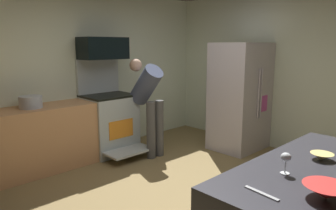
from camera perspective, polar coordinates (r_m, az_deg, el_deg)
name	(u,v)px	position (r m, az deg, el deg)	size (l,w,h in m)	color
ground_plane	(183,201)	(3.72, 2.77, -17.01)	(5.20, 4.80, 0.02)	olive
wall_back	(77,72)	(5.20, -16.27, 5.69)	(5.20, 0.12, 2.60)	silver
wall_right	(293,72)	(5.45, 21.70, 5.58)	(0.12, 4.80, 2.60)	silver
lower_cabinet_run	(32,141)	(4.67, -23.48, -5.97)	(2.40, 0.60, 0.90)	tan
oven_range	(109,122)	(5.17, -10.64, -3.00)	(0.76, 1.02, 1.51)	#B4C0C0
microwave	(103,48)	(5.10, -11.69, 10.07)	(0.74, 0.38, 0.34)	black
refrigerator	(240,97)	(5.35, 12.92, 1.49)	(0.89, 0.73, 1.77)	#C0B8BF
person_cook	(148,99)	(4.90, -3.58, 1.14)	(0.31, 0.67, 1.51)	#4A4A4A
mixing_bowl_large	(327,192)	(1.97, 26.86, -13.92)	(0.26, 0.26, 0.08)	red
mixing_bowl_small	(322,157)	(2.58, 26.16, -8.40)	(0.16, 0.16, 0.05)	#ECD273
wine_glass_far	(286,158)	(2.20, 20.63, -9.07)	(0.07, 0.07, 0.14)	silver
knife_chef	(261,193)	(1.91, 16.62, -15.11)	(0.22, 0.02, 0.01)	#B7BABF
stock_pot	(31,102)	(4.56, -23.69, 0.51)	(0.30, 0.30, 0.16)	#AFB9C6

